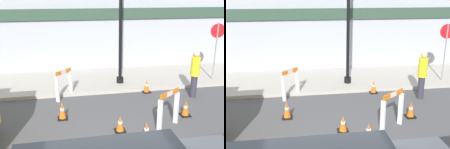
# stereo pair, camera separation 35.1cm
# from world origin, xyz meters

# --- Properties ---
(sidewalk_slab) EXTENTS (18.00, 3.02, 0.13)m
(sidewalk_slab) POSITION_xyz_m (0.00, 6.01, 0.07)
(sidewalk_slab) COLOR #ADA89E
(sidewalk_slab) RESTS_ON ground_plane
(storefront_facade) EXTENTS (18.00, 0.22, 5.50)m
(storefront_facade) POSITION_xyz_m (0.00, 7.59, 2.75)
(storefront_facade) COLOR #A3A8B2
(storefront_facade) RESTS_ON ground_plane
(stop_sign) EXTENTS (0.60, 0.10, 2.40)m
(stop_sign) POSITION_xyz_m (5.55, 5.06, 1.74)
(stop_sign) COLOR gray
(stop_sign) RESTS_ON sidewalk_slab
(barricade_0) EXTENTS (0.62, 0.66, 1.11)m
(barricade_0) POSITION_xyz_m (-0.82, 4.35, 0.59)
(barricade_0) COLOR white
(barricade_0) RESTS_ON ground_plane
(barricade_1) EXTENTS (0.82, 0.61, 1.13)m
(barricade_1) POSITION_xyz_m (2.07, 1.59, 0.61)
(barricade_1) COLOR white
(barricade_1) RESTS_ON ground_plane
(traffic_cone_0) EXTENTS (0.30, 0.30, 0.52)m
(traffic_cone_0) POSITION_xyz_m (2.34, 4.40, 0.25)
(traffic_cone_0) COLOR black
(traffic_cone_0) RESTS_ON ground_plane
(traffic_cone_1) EXTENTS (0.30, 0.30, 0.52)m
(traffic_cone_1) POSITION_xyz_m (2.92, 2.21, 0.25)
(traffic_cone_1) COLOR black
(traffic_cone_1) RESTS_ON ground_plane
(traffic_cone_2) EXTENTS (0.30, 0.30, 0.56)m
(traffic_cone_2) POSITION_xyz_m (-0.91, 2.72, 0.27)
(traffic_cone_2) COLOR black
(traffic_cone_2) RESTS_ON ground_plane
(traffic_cone_3) EXTENTS (0.30, 0.30, 0.48)m
(traffic_cone_3) POSITION_xyz_m (0.67, 1.63, 0.23)
(traffic_cone_3) COLOR black
(traffic_cone_3) RESTS_ON ground_plane
(traffic_cone_4) EXTENTS (0.30, 0.30, 0.50)m
(traffic_cone_4) POSITION_xyz_m (1.26, 1.10, 0.24)
(traffic_cone_4) COLOR black
(traffic_cone_4) RESTS_ON ground_plane
(person_worker) EXTENTS (0.35, 0.35, 1.77)m
(person_worker) POSITION_xyz_m (3.90, 3.61, 0.96)
(person_worker) COLOR #33333D
(person_worker) RESTS_ON ground_plane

